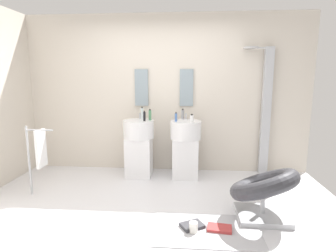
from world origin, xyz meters
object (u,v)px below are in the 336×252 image
magazine_red (219,228)px  soap_bottle_clear (142,113)px  shower_column (265,109)px  soap_bottle_white (192,119)px  soap_bottle_grey (183,114)px  soap_bottle_black (144,116)px  pedestal_sink_left (139,146)px  pedestal_sink_right (186,147)px  soap_bottle_green (150,115)px  soap_bottle_blue (176,117)px  towel_rack (39,150)px  magazine_charcoal (192,225)px  coffee_mug (193,227)px  lounge_chair (264,189)px

magazine_red → soap_bottle_clear: soap_bottle_clear is taller
shower_column → soap_bottle_clear: (-1.98, -0.14, -0.08)m
magazine_red → soap_bottle_white: (-0.29, 1.41, 0.94)m
soap_bottle_grey → soap_bottle_black: soap_bottle_grey is taller
pedestal_sink_left → soap_bottle_black: soap_bottle_black is taller
pedestal_sink_left → pedestal_sink_right: (0.75, 0.00, 0.00)m
soap_bottle_green → soap_bottle_blue: 0.43m
magazine_red → soap_bottle_grey: size_ratio=1.49×
soap_bottle_grey → pedestal_sink_left: bearing=-166.1°
pedestal_sink_right → towel_rack: pedestal_sink_right is taller
soap_bottle_clear → soap_bottle_black: (0.07, -0.20, -0.02)m
pedestal_sink_right → soap_bottle_clear: size_ratio=5.05×
pedestal_sink_right → towel_rack: size_ratio=1.06×
pedestal_sink_right → magazine_charcoal: pedestal_sink_right is taller
pedestal_sink_left → magazine_red: 1.98m
coffee_mug → pedestal_sink_right: bearing=93.9°
pedestal_sink_right → soap_bottle_grey: soap_bottle_grey is taller
towel_rack → magazine_red: (2.31, -0.71, -0.60)m
pedestal_sink_right → soap_bottle_blue: 0.51m
coffee_mug → soap_bottle_white: size_ratio=0.82×
pedestal_sink_left → coffee_mug: pedestal_sink_left is taller
coffee_mug → pedestal_sink_left: bearing=117.8°
shower_column → soap_bottle_black: (-1.91, -0.34, -0.10)m
coffee_mug → soap_bottle_grey: (-0.17, 1.80, 0.93)m
pedestal_sink_right → soap_bottle_black: (-0.64, -0.06, 0.49)m
pedestal_sink_left → magazine_charcoal: size_ratio=4.42×
shower_column → soap_bottle_clear: size_ratio=10.25×
soap_bottle_green → shower_column: bearing=7.9°
pedestal_sink_right → soap_bottle_grey: bearing=107.6°
magazine_charcoal → magazine_red: magazine_charcoal is taller
magazine_charcoal → soap_bottle_green: bearing=83.5°
soap_bottle_black → coffee_mug: bearing=-64.3°
soap_bottle_grey → towel_rack: bearing=-151.5°
magazine_red → soap_bottle_grey: soap_bottle_grey is taller
pedestal_sink_left → coffee_mug: (0.86, -1.63, -0.43)m
towel_rack → magazine_charcoal: 2.23m
pedestal_sink_right → magazine_red: size_ratio=4.01×
shower_column → magazine_red: 2.30m
soap_bottle_blue → pedestal_sink_right: bearing=24.7°
soap_bottle_grey → magazine_red: bearing=-75.8°
shower_column → soap_bottle_grey: shower_column is taller
soap_bottle_white → soap_bottle_blue: bearing=161.9°
soap_bottle_green → lounge_chair: bearing=-41.1°
coffee_mug → soap_bottle_clear: 2.16m
soap_bottle_grey → soap_bottle_blue: bearing=-111.9°
soap_bottle_grey → soap_bottle_green: bearing=-163.6°
shower_column → soap_bottle_grey: bearing=-175.4°
pedestal_sink_right → coffee_mug: pedestal_sink_right is taller
soap_bottle_black → soap_bottle_white: bearing=-6.9°
soap_bottle_blue → magazine_red: bearing=-70.2°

